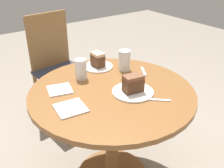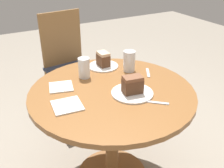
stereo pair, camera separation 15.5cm
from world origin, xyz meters
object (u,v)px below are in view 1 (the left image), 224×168
(chair, at_px, (59,67))
(plate_far, at_px, (98,67))
(plate_near, at_px, (133,92))
(glass_lemonade, at_px, (124,62))
(cake_slice_far, at_px, (98,59))
(cake_slice_near, at_px, (133,83))
(glass_water, at_px, (81,70))

(chair, bearing_deg, plate_far, -92.40)
(plate_near, relative_size, plate_far, 1.16)
(glass_lemonade, bearing_deg, cake_slice_far, 130.83)
(plate_far, xyz_separation_m, cake_slice_near, (-0.03, -0.43, 0.06))
(chair, distance_m, cake_slice_far, 0.67)
(plate_near, relative_size, cake_slice_near, 2.01)
(cake_slice_near, height_order, cake_slice_far, cake_slice_near)
(plate_far, bearing_deg, glass_water, -154.43)
(plate_near, height_order, cake_slice_near, cake_slice_near)
(chair, bearing_deg, glass_water, -107.70)
(plate_near, xyz_separation_m, cake_slice_far, (0.03, 0.43, 0.05))
(plate_near, bearing_deg, chair, 90.26)
(chair, bearing_deg, plate_near, -95.42)
(glass_water, bearing_deg, chair, 77.98)
(plate_far, height_order, glass_water, glass_water)
(chair, relative_size, cake_slice_far, 9.64)
(plate_near, height_order, plate_far, same)
(cake_slice_near, bearing_deg, glass_water, 114.60)
(plate_near, relative_size, cake_slice_far, 2.45)
(cake_slice_far, bearing_deg, glass_water, -154.43)
(cake_slice_far, bearing_deg, plate_far, 63.43)
(plate_far, height_order, glass_lemonade, glass_lemonade)
(chair, xyz_separation_m, glass_lemonade, (0.16, -0.76, 0.27))
(plate_near, distance_m, cake_slice_far, 0.43)
(glass_lemonade, bearing_deg, cake_slice_near, -118.96)
(plate_far, height_order, cake_slice_far, cake_slice_far)
(plate_far, xyz_separation_m, glass_water, (-0.18, -0.09, 0.05))
(cake_slice_near, relative_size, glass_lemonade, 0.86)
(plate_near, height_order, glass_water, glass_water)
(chair, relative_size, plate_near, 3.94)
(glass_lemonade, bearing_deg, plate_near, -118.96)
(cake_slice_near, distance_m, glass_water, 0.37)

